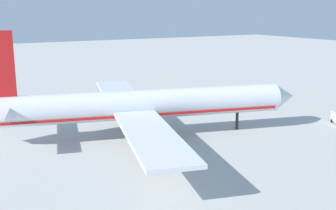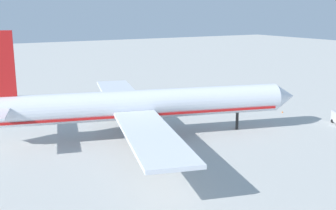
{
  "view_description": "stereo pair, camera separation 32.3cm",
  "coord_description": "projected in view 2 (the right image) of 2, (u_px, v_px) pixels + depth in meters",
  "views": [
    {
      "loc": [
        -41.56,
        -82.47,
        28.55
      ],
      "look_at": [
        5.52,
        -0.63,
        6.91
      ],
      "focal_mm": 44.42,
      "sensor_mm": 36.0,
      "label": 1
    },
    {
      "loc": [
        -41.28,
        -82.63,
        28.55
      ],
      "look_at": [
        5.52,
        -0.63,
        6.91
      ],
      "focal_mm": 44.42,
      "sensor_mm": 36.0,
      "label": 2
    }
  ],
  "objects": [
    {
      "name": "ground_plane",
      "position": [
        146.0,
        136.0,
        96.28
      ],
      "size": [
        600.0,
        600.0,
        0.0
      ],
      "primitive_type": "plane",
      "color": "#B2B2AD"
    },
    {
      "name": "airliner",
      "position": [
        140.0,
        105.0,
        94.28
      ],
      "size": [
        75.76,
        75.35,
        24.54
      ],
      "color": "silver",
      "rests_on": "ground"
    },
    {
      "name": "baggage_cart_0",
      "position": [
        224.0,
        101.0,
        132.02
      ],
      "size": [
        3.53,
        2.48,
        0.4
      ],
      "color": "gray",
      "rests_on": "ground"
    },
    {
      "name": "traffic_cone_0",
      "position": [
        282.0,
        112.0,
        118.03
      ],
      "size": [
        0.36,
        0.36,
        0.55
      ],
      "primitive_type": "cone",
      "color": "orange",
      "rests_on": "ground"
    }
  ]
}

